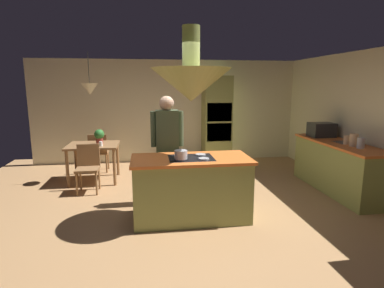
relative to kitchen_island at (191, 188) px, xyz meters
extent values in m
plane|color=#AD7F51|center=(0.00, 0.20, -0.46)|extent=(8.16, 8.16, 0.00)
cube|color=beige|center=(0.00, 3.65, 0.81)|extent=(6.80, 0.10, 2.55)
cube|color=beige|center=(3.25, 0.60, 0.81)|extent=(0.10, 7.20, 2.55)
cube|color=#8C934C|center=(0.00, 0.00, -0.02)|extent=(1.64, 0.77, 0.88)
cube|color=orange|center=(0.00, 0.00, 0.43)|extent=(1.70, 0.83, 0.04)
cube|color=black|center=(0.00, 0.00, 0.45)|extent=(0.64, 0.52, 0.01)
cylinder|color=#B2B2B7|center=(-0.16, -0.13, 0.46)|extent=(0.15, 0.15, 0.02)
cylinder|color=#B2B2B7|center=(0.16, -0.13, 0.46)|extent=(0.15, 0.15, 0.02)
cylinder|color=#B2B2B7|center=(-0.16, 0.13, 0.46)|extent=(0.15, 0.15, 0.02)
cylinder|color=#B2B2B7|center=(0.16, 0.13, 0.46)|extent=(0.15, 0.15, 0.02)
cube|color=#8C934C|center=(2.84, 0.80, -0.02)|extent=(0.62, 2.16, 0.88)
cube|color=orange|center=(2.84, 0.80, 0.43)|extent=(0.66, 2.20, 0.04)
cube|color=#B2B2B7|center=(3.00, 0.80, 0.37)|extent=(0.48, 0.36, 0.16)
cube|color=#8C934C|center=(1.10, 3.25, 0.61)|extent=(0.66, 0.62, 2.15)
cube|color=black|center=(1.10, 2.96, 0.84)|extent=(0.60, 0.04, 0.44)
cube|color=black|center=(1.10, 2.96, 0.36)|extent=(0.60, 0.04, 0.44)
cube|color=olive|center=(-1.70, 2.10, 0.28)|extent=(1.00, 0.86, 0.04)
cylinder|color=olive|center=(-2.14, 1.73, -0.10)|extent=(0.06, 0.06, 0.72)
cylinder|color=olive|center=(-1.26, 1.73, -0.10)|extent=(0.06, 0.06, 0.72)
cylinder|color=olive|center=(-2.14, 2.47, -0.10)|extent=(0.06, 0.06, 0.72)
cylinder|color=olive|center=(-1.26, 2.47, -0.10)|extent=(0.06, 0.06, 0.72)
cylinder|color=tan|center=(-0.38, 0.69, -0.03)|extent=(0.14, 0.14, 0.87)
cylinder|color=tan|center=(-0.20, 0.69, -0.03)|extent=(0.14, 0.14, 0.87)
cube|color=#4C6042|center=(-0.29, 0.69, 0.75)|extent=(0.36, 0.22, 0.67)
cylinder|color=#4C6042|center=(-0.51, 0.69, 0.78)|extent=(0.09, 0.09, 0.57)
cylinder|color=#4C6042|center=(-0.07, 0.69, 0.78)|extent=(0.09, 0.09, 0.57)
sphere|color=tan|center=(-0.29, 0.69, 1.19)|extent=(0.24, 0.24, 0.24)
cone|color=#8C934C|center=(0.00, 0.00, 1.48)|extent=(1.10, 1.10, 0.45)
cylinder|color=#8C934C|center=(0.00, 0.00, 1.98)|extent=(0.24, 0.24, 0.55)
cone|color=beige|center=(-1.70, 2.10, 1.40)|extent=(0.32, 0.32, 0.22)
cylinder|color=black|center=(-1.70, 2.10, 1.81)|extent=(0.01, 0.01, 0.60)
cube|color=olive|center=(-1.70, 1.37, -0.02)|extent=(0.40, 0.40, 0.04)
cube|color=olive|center=(-1.70, 1.55, 0.20)|extent=(0.40, 0.04, 0.42)
cylinder|color=olive|center=(-1.87, 1.20, -0.25)|extent=(0.04, 0.04, 0.43)
cylinder|color=olive|center=(-1.53, 1.20, -0.25)|extent=(0.04, 0.04, 0.43)
cylinder|color=olive|center=(-1.87, 1.54, -0.25)|extent=(0.04, 0.04, 0.43)
cylinder|color=olive|center=(-1.53, 1.54, -0.25)|extent=(0.04, 0.04, 0.43)
cube|color=olive|center=(-1.70, 2.83, -0.02)|extent=(0.40, 0.40, 0.04)
cube|color=olive|center=(-1.70, 2.65, 0.20)|extent=(0.40, 0.04, 0.42)
cylinder|color=olive|center=(-1.53, 3.00, -0.25)|extent=(0.04, 0.04, 0.43)
cylinder|color=olive|center=(-1.87, 3.00, -0.25)|extent=(0.04, 0.04, 0.43)
cylinder|color=olive|center=(-1.53, 2.66, -0.25)|extent=(0.04, 0.04, 0.43)
cylinder|color=olive|center=(-1.87, 2.66, -0.25)|extent=(0.04, 0.04, 0.43)
cylinder|color=#99382D|center=(-1.57, 2.12, 0.36)|extent=(0.14, 0.14, 0.12)
sphere|color=#2D722D|center=(-1.57, 2.12, 0.50)|extent=(0.20, 0.20, 0.20)
cylinder|color=white|center=(-1.52, 1.89, 0.34)|extent=(0.07, 0.07, 0.09)
cylinder|color=silver|center=(2.84, 0.26, 0.54)|extent=(0.12, 0.12, 0.18)
cylinder|color=#E0B78C|center=(2.84, 0.44, 0.56)|extent=(0.14, 0.14, 0.22)
cylinder|color=#E0B78C|center=(2.84, 0.62, 0.53)|extent=(0.11, 0.11, 0.16)
cube|color=#232326|center=(2.84, 1.45, 0.59)|extent=(0.46, 0.36, 0.28)
cylinder|color=#B2B2B7|center=(-0.16, -0.13, 0.53)|extent=(0.18, 0.18, 0.12)
camera|label=1|loc=(-0.61, -4.33, 1.48)|focal=29.36mm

